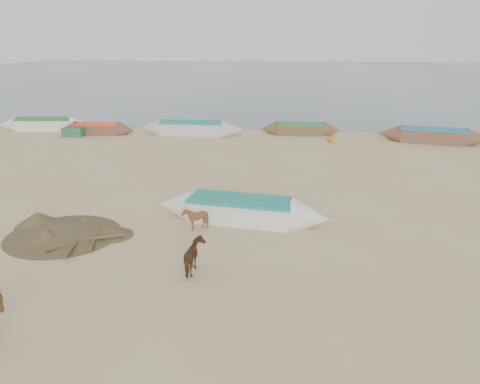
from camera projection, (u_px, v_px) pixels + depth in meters
The scene contains 8 objects.
ground at pixel (225, 266), 13.65m from camera, with size 140.00×140.00×0.00m, color tan.
sea at pixel (282, 74), 91.20m from camera, with size 160.00×160.00×0.00m, color slate.
calf_front at pixel (195, 218), 16.19m from camera, with size 0.68×0.77×0.84m, color brown.
calf_right at pixel (196, 257), 13.19m from camera, with size 0.95×0.81×0.95m, color #4D2F18.
near_canoe at pixel (241, 210), 16.98m from camera, with size 6.38×1.36×0.86m, color silver, non-canonical shape.
debris_pile at pixel (63, 229), 15.77m from camera, with size 3.84×3.84×0.44m, color brown.
waterline_canoes at pixel (254, 129), 32.33m from camera, with size 54.98×4.70×0.96m.
beach_clutter at pixel (336, 133), 31.77m from camera, with size 45.29×4.82×0.64m.
Camera 1 is at (1.73, -12.20, 6.29)m, focal length 35.00 mm.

